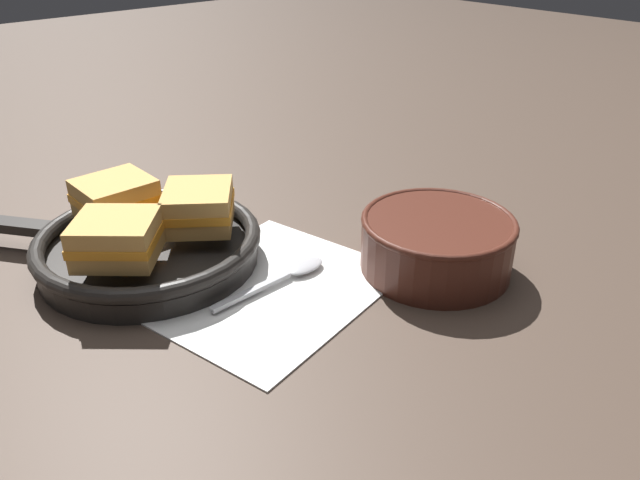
{
  "coord_description": "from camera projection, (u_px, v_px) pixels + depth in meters",
  "views": [
    {
      "loc": [
        -0.41,
        -0.45,
        0.37
      ],
      "look_at": [
        0.01,
        0.01,
        0.04
      ],
      "focal_mm": 35.0,
      "sensor_mm": 36.0,
      "label": 1
    }
  ],
  "objects": [
    {
      "name": "ground_plane",
      "position": [
        319.0,
        275.0,
        0.71
      ],
      "size": [
        4.0,
        4.0,
        0.0
      ],
      "primitive_type": "plane",
      "color": "#47382D"
    },
    {
      "name": "napkin",
      "position": [
        268.0,
        288.0,
        0.69
      ],
      "size": [
        0.29,
        0.26,
        0.0
      ],
      "color": "white",
      "rests_on": "ground_plane"
    },
    {
      "name": "soup_bowl",
      "position": [
        437.0,
        240.0,
        0.71
      ],
      "size": [
        0.17,
        0.17,
        0.07
      ],
      "color": "#4C2319",
      "rests_on": "ground_plane"
    },
    {
      "name": "spoon",
      "position": [
        291.0,
        273.0,
        0.7
      ],
      "size": [
        0.15,
        0.03,
        0.01
      ],
      "rotation": [
        0.0,
        0.0,
        0.02
      ],
      "color": "#B7B7BC",
      "rests_on": "napkin"
    },
    {
      "name": "skillet",
      "position": [
        148.0,
        247.0,
        0.73
      ],
      "size": [
        0.28,
        0.33,
        0.04
      ],
      "color": "black",
      "rests_on": "ground_plane"
    },
    {
      "name": "sandwich_near_left",
      "position": [
        199.0,
        207.0,
        0.72
      ],
      "size": [
        0.11,
        0.11,
        0.05
      ],
      "rotation": [
        0.0,
        0.0,
        7.18
      ],
      "color": "tan",
      "rests_on": "skillet"
    },
    {
      "name": "sandwich_near_right",
      "position": [
        116.0,
        198.0,
        0.74
      ],
      "size": [
        0.08,
        0.08,
        0.05
      ],
      "rotation": [
        0.0,
        0.0,
        9.42
      ],
      "color": "tan",
      "rests_on": "skillet"
    },
    {
      "name": "sandwich_far_left",
      "position": [
        117.0,
        238.0,
        0.65
      ],
      "size": [
        0.12,
        0.11,
        0.05
      ],
      "rotation": [
        0.0,
        0.0,
        11.82
      ],
      "color": "tan",
      "rests_on": "skillet"
    }
  ]
}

